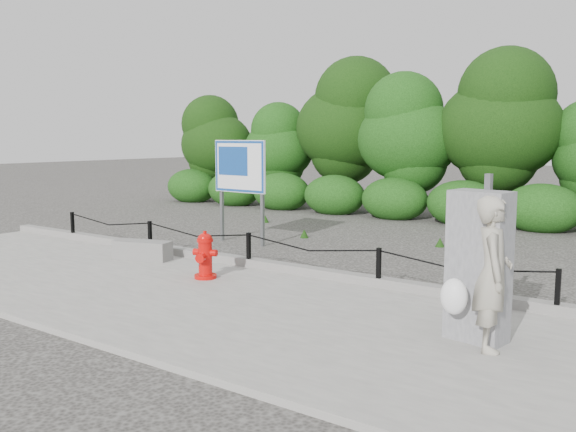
# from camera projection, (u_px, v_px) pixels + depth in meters

# --- Properties ---
(ground) EXTENTS (90.00, 90.00, 0.00)m
(ground) POSITION_uv_depth(u_px,v_px,m) (249.00, 271.00, 10.57)
(ground) COLOR #2D2B28
(ground) RESTS_ON ground
(sidewalk) EXTENTS (14.00, 4.00, 0.08)m
(sidewalk) POSITION_uv_depth(u_px,v_px,m) (163.00, 293.00, 8.95)
(sidewalk) COLOR gray
(sidewalk) RESTS_ON ground
(curb) EXTENTS (14.00, 0.22, 0.14)m
(curb) POSITION_uv_depth(u_px,v_px,m) (251.00, 262.00, 10.59)
(curb) COLOR slate
(curb) RESTS_ON sidewalk
(chain_barrier) EXTENTS (10.06, 0.06, 0.60)m
(chain_barrier) POSITION_uv_depth(u_px,v_px,m) (249.00, 245.00, 10.51)
(chain_barrier) COLOR black
(chain_barrier) RESTS_ON sidewalk
(treeline) EXTENTS (19.99, 3.95, 5.09)m
(treeline) POSITION_uv_depth(u_px,v_px,m) (470.00, 126.00, 17.02)
(treeline) COLOR black
(treeline) RESTS_ON ground
(fire_hydrant) EXTENTS (0.45, 0.46, 0.76)m
(fire_hydrant) POSITION_uv_depth(u_px,v_px,m) (205.00, 256.00, 9.66)
(fire_hydrant) COLOR red
(fire_hydrant) RESTS_ON sidewalk
(pedestrian) EXTENTS (0.78, 0.69, 1.64)m
(pedestrian) POSITION_uv_depth(u_px,v_px,m) (490.00, 275.00, 6.37)
(pedestrian) COLOR #A39D8B
(pedestrian) RESTS_ON sidewalk
(concrete_block) EXTENTS (1.14, 0.66, 0.34)m
(concrete_block) POSITION_uv_depth(u_px,v_px,m) (142.00, 250.00, 11.18)
(concrete_block) COLOR slate
(concrete_block) RESTS_ON sidewalk
(utility_cabinet) EXTENTS (0.68, 0.50, 1.83)m
(utility_cabinet) POSITION_uv_depth(u_px,v_px,m) (479.00, 266.00, 6.66)
(utility_cabinet) COLOR #949497
(utility_cabinet) RESTS_ON sidewalk
(advertising_sign) EXTENTS (1.41, 0.15, 2.25)m
(advertising_sign) POSITION_uv_depth(u_px,v_px,m) (240.00, 171.00, 13.12)
(advertising_sign) COLOR slate
(advertising_sign) RESTS_ON ground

